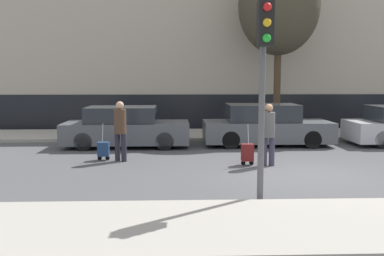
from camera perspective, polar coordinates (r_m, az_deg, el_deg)
name	(u,v)px	position (r m, az deg, el deg)	size (l,w,h in m)	color
ground_plane	(302,175)	(10.90, 14.46, -6.03)	(80.00, 80.00, 0.00)	#4C4C4F
sidewalk_near	(371,224)	(7.50, 22.81, -11.76)	(28.00, 2.50, 0.12)	#A39E93
sidewalk_far	(252,134)	(17.61, 7.98, -0.84)	(28.00, 3.00, 0.12)	#A39E93
building_facade	(240,28)	(21.11, 6.45, 13.05)	(28.00, 2.81, 9.42)	#B7AD99
parked_car_0	(125,128)	(14.86, -8.86, 0.02)	(4.26, 1.80, 1.38)	#4C5156
parked_car_1	(265,126)	(15.24, 9.76, 0.26)	(4.42, 1.78, 1.44)	#4C5156
pedestrian_left	(120,127)	(12.21, -9.54, 0.08)	(0.34, 0.34, 1.71)	#23232D
trolley_left	(103,149)	(12.55, -11.73, -2.78)	(0.34, 0.29, 1.07)	navy
pedestrian_right	(268,131)	(11.62, 10.16, -0.38)	(0.35, 0.34, 1.67)	#383347
trolley_right	(247,152)	(11.69, 7.40, -3.26)	(0.34, 0.29, 1.12)	maroon
traffic_light	(264,62)	(7.99, 9.55, 8.73)	(0.28, 0.47, 3.73)	#515154
bare_tree_near_crossing	(279,5)	(18.16, 11.52, 15.72)	(3.27, 3.27, 7.14)	#4C3826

